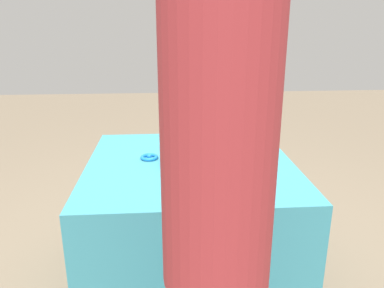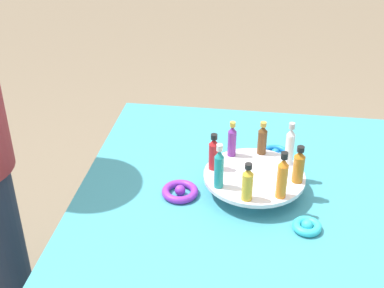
% 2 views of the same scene
% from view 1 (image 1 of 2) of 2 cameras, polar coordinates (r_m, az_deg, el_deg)
% --- Properties ---
extents(ground_plane, '(12.00, 12.00, 0.00)m').
position_cam_1_polar(ground_plane, '(2.27, -0.24, -20.14)').
color(ground_plane, '#756651').
extents(party_table, '(1.04, 1.04, 0.72)m').
position_cam_1_polar(party_table, '(2.06, -0.26, -12.21)').
color(party_table, teal).
rests_on(party_table, ground_plane).
extents(display_stand, '(0.30, 0.30, 0.06)m').
position_cam_1_polar(display_stand, '(1.89, -0.27, -1.63)').
color(display_stand, silver).
rests_on(display_stand, party_table).
extents(bottle_gold, '(0.03, 0.03, 0.11)m').
position_cam_1_polar(bottle_gold, '(1.87, 3.51, 0.35)').
color(bottle_gold, gold).
rests_on(bottle_gold, display_stand).
extents(bottle_orange, '(0.03, 0.03, 0.14)m').
position_cam_1_polar(bottle_orange, '(1.95, 2.45, 1.51)').
color(bottle_orange, orange).
rests_on(bottle_orange, display_stand).
extents(bottle_amber, '(0.03, 0.03, 0.11)m').
position_cam_1_polar(bottle_amber, '(1.99, -0.06, 1.51)').
color(bottle_amber, '#AD6B19').
rests_on(bottle_amber, display_stand).
extents(bottle_clear, '(0.03, 0.03, 0.14)m').
position_cam_1_polar(bottle_clear, '(1.96, -2.68, 1.55)').
color(bottle_clear, silver).
rests_on(bottle_clear, display_stand).
extents(bottle_brown, '(0.03, 0.03, 0.11)m').
position_cam_1_polar(bottle_brown, '(1.88, -4.03, 0.42)').
color(bottle_brown, brown).
rests_on(bottle_brown, display_stand).
extents(bottle_purple, '(0.03, 0.03, 0.12)m').
position_cam_1_polar(bottle_purple, '(1.79, -3.23, -0.35)').
color(bottle_purple, '#702D93').
rests_on(bottle_purple, display_stand).
extents(bottle_red, '(0.03, 0.03, 0.12)m').
position_cam_1_polar(bottle_red, '(1.75, -0.52, -0.78)').
color(bottle_red, '#B21E23').
rests_on(bottle_red, display_stand).
extents(bottle_teal, '(0.03, 0.03, 0.14)m').
position_cam_1_polar(bottle_teal, '(1.78, 2.36, -0.15)').
color(bottle_teal, teal).
rests_on(bottle_teal, display_stand).
extents(ribbon_bow_blue, '(0.09, 0.09, 0.03)m').
position_cam_1_polar(ribbon_bow_blue, '(1.96, -6.53, -2.00)').
color(ribbon_bow_blue, blue).
rests_on(ribbon_bow_blue, party_table).
extents(ribbon_bow_purple, '(0.11, 0.11, 0.03)m').
position_cam_1_polar(ribbon_bow_purple, '(1.71, 1.93, -4.87)').
color(ribbon_bow_purple, purple).
rests_on(ribbon_bow_purple, party_table).
extents(ribbon_bow_teal, '(0.08, 0.08, 0.03)m').
position_cam_1_polar(ribbon_bow_teal, '(2.06, 3.85, -0.84)').
color(ribbon_bow_teal, '#2DB7CC').
rests_on(ribbon_bow_teal, party_table).
extents(person_figure, '(0.29, 0.29, 1.73)m').
position_cam_1_polar(person_figure, '(1.03, 3.82, -12.92)').
color(person_figure, '#282D42').
rests_on(person_figure, ground_plane).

